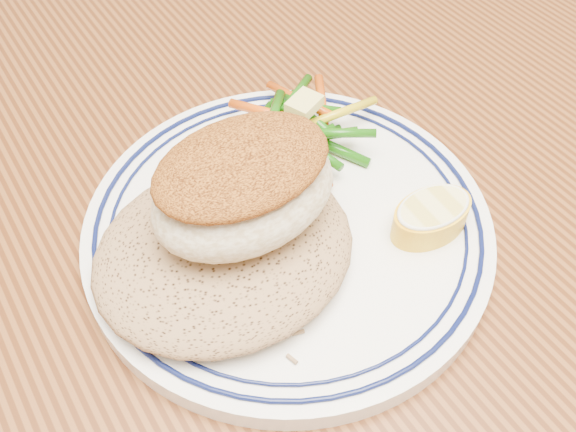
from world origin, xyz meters
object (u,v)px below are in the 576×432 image
(dining_table, at_px, (362,333))
(vegetable_pile, at_px, (298,129))
(rice_pilaf, at_px, (224,246))
(lemon_wedge, at_px, (431,215))
(plate, at_px, (288,227))
(fish_fillet, at_px, (244,186))

(dining_table, height_order, vegetable_pile, vegetable_pile)
(rice_pilaf, distance_m, lemon_wedge, 0.13)
(plate, xyz_separation_m, lemon_wedge, (0.07, -0.05, 0.02))
(fish_fillet, bearing_deg, rice_pilaf, -166.11)
(rice_pilaf, xyz_separation_m, lemon_wedge, (0.12, -0.05, -0.00))
(plate, xyz_separation_m, rice_pilaf, (-0.05, -0.01, 0.02))
(lemon_wedge, bearing_deg, dining_table, 166.34)
(vegetable_pile, height_order, lemon_wedge, vegetable_pile)
(dining_table, distance_m, rice_pilaf, 0.16)
(lemon_wedge, bearing_deg, vegetable_pile, 103.70)
(vegetable_pile, xyz_separation_m, lemon_wedge, (0.03, -0.11, -0.00))
(rice_pilaf, relative_size, lemon_wedge, 2.85)
(plate, distance_m, rice_pilaf, 0.05)
(vegetable_pile, bearing_deg, lemon_wedge, -76.30)
(dining_table, relative_size, lemon_wedge, 27.43)
(plate, height_order, lemon_wedge, lemon_wedge)
(dining_table, height_order, lemon_wedge, lemon_wedge)
(dining_table, distance_m, lemon_wedge, 0.13)
(dining_table, xyz_separation_m, lemon_wedge, (0.03, -0.01, 0.12))
(dining_table, bearing_deg, rice_pilaf, 155.92)
(lemon_wedge, bearing_deg, rice_pilaf, 158.70)
(rice_pilaf, distance_m, vegetable_pile, 0.11)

